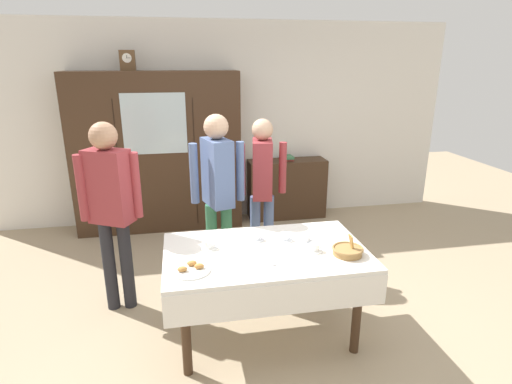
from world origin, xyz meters
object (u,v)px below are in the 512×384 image
object	(u,v)px
mantel_clock	(128,60)
tea_cup_near_right	(306,238)
person_by_cabinet	(218,184)
tea_cup_far_right	(257,237)
spoon_far_right	(234,240)
dining_table	(266,265)
book_stack	(287,158)
spoon_center	(271,265)
tea_cup_mid_right	(285,237)
person_behind_table_right	(111,200)
tea_cup_mid_left	(209,245)
person_beside_shelf	(262,180)
tea_cup_near_left	(314,248)
bread_basket	(348,250)
spoon_back_edge	(317,234)
wall_cabinet	(158,153)
pastry_plate	(191,269)
bookshelf_low	(287,189)

from	to	relation	value
mantel_clock	tea_cup_near_right	size ratio (longest dim) A/B	1.85
tea_cup_near_right	person_by_cabinet	bearing A→B (deg)	127.43
tea_cup_far_right	spoon_far_right	size ratio (longest dim) A/B	1.09
dining_table	tea_cup_near_right	xyz separation A→B (m)	(0.35, 0.13, 0.14)
book_stack	dining_table	bearing A→B (deg)	-108.24
mantel_clock	spoon_center	distance (m)	3.35
tea_cup_mid_right	person_behind_table_right	world-z (taller)	person_behind_table_right
tea_cup_mid_right	tea_cup_far_right	size ratio (longest dim) A/B	1.00
tea_cup_mid_left	person_beside_shelf	world-z (taller)	person_beside_shelf
tea_cup_near_left	tea_cup_mid_left	xyz separation A→B (m)	(-0.80, 0.20, -0.00)
tea_cup_far_right	bread_basket	world-z (taller)	bread_basket
book_stack	spoon_back_edge	size ratio (longest dim) A/B	1.72
wall_cabinet	person_by_cabinet	size ratio (longest dim) A/B	1.24
book_stack	person_by_cabinet	xyz separation A→B (m)	(-1.14, -1.69, 0.18)
wall_cabinet	pastry_plate	size ratio (longest dim) A/B	7.64
tea_cup_mid_left	spoon_back_edge	size ratio (longest dim) A/B	1.09
mantel_clock	person_beside_shelf	size ratio (longest dim) A/B	0.15
tea_cup_mid_right	tea_cup_mid_left	world-z (taller)	same
dining_table	person_by_cabinet	bearing A→B (deg)	106.20
tea_cup_mid_right	person_by_cabinet	size ratio (longest dim) A/B	0.08
tea_cup_mid_right	person_by_cabinet	world-z (taller)	person_by_cabinet
bookshelf_low	tea_cup_far_right	xyz separation A→B (m)	(-0.90, -2.41, 0.38)
person_by_cabinet	person_beside_shelf	size ratio (longest dim) A/B	1.06
tea_cup_mid_left	person_beside_shelf	bearing A→B (deg)	59.47
book_stack	mantel_clock	bearing A→B (deg)	-178.56
spoon_back_edge	spoon_far_right	world-z (taller)	same
book_stack	tea_cup_near_right	size ratio (longest dim) A/B	1.57
book_stack	tea_cup_near_left	xyz separation A→B (m)	(-0.50, -2.69, -0.07)
tea_cup_near_right	dining_table	bearing A→B (deg)	-160.32
spoon_back_edge	spoon_far_right	distance (m)	0.72
bread_basket	spoon_far_right	bearing A→B (deg)	153.01
dining_table	spoon_back_edge	bearing A→B (deg)	26.45
tea_cup_mid_left	pastry_plate	size ratio (longest dim) A/B	0.46
spoon_back_edge	tea_cup_mid_right	bearing A→B (deg)	-168.30
mantel_clock	pastry_plate	distance (m)	3.16
pastry_plate	spoon_far_right	distance (m)	0.58
bread_basket	dining_table	bearing A→B (deg)	165.05
pastry_plate	person_behind_table_right	world-z (taller)	person_behind_table_right
tea_cup_mid_left	person_behind_table_right	size ratio (longest dim) A/B	0.08
dining_table	bookshelf_low	distance (m)	2.79
spoon_back_edge	tea_cup_near_right	bearing A→B (deg)	-140.02
bookshelf_low	person_behind_table_right	distance (m)	2.93
mantel_clock	tea_cup_mid_left	distance (m)	2.90
wall_cabinet	mantel_clock	xyz separation A→B (m)	(-0.27, -0.00, 1.15)
mantel_clock	tea_cup_far_right	world-z (taller)	mantel_clock
book_stack	person_by_cabinet	size ratio (longest dim) A/B	0.12
tea_cup_far_right	spoon_center	size ratio (longest dim) A/B	1.09
tea_cup_mid_left	spoon_back_edge	xyz separation A→B (m)	(0.93, 0.10, -0.02)
bread_basket	person_by_cabinet	xyz separation A→B (m)	(-0.87, 1.11, 0.25)
tea_cup_far_right	tea_cup_mid_left	xyz separation A→B (m)	(-0.40, -0.08, 0.00)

